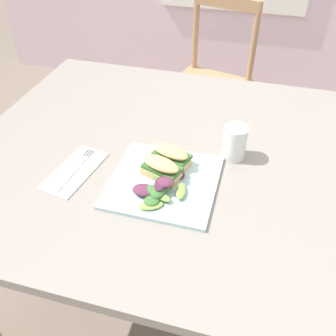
{
  "coord_description": "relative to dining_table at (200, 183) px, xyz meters",
  "views": [
    {
      "loc": [
        0.06,
        -0.85,
        1.4
      ],
      "look_at": [
        -0.14,
        -0.12,
        0.76
      ],
      "focal_mm": 39.38,
      "sensor_mm": 36.0,
      "label": 1
    }
  ],
  "objects": [
    {
      "name": "chair_wooden_far",
      "position": [
        -0.14,
        1.02,
        -0.19
      ],
      "size": [
        0.49,
        0.49,
        0.87
      ],
      "color": "tan",
      "rests_on": "ground"
    },
    {
      "name": "ground_plane",
      "position": [
        0.07,
        0.02,
        -0.63
      ],
      "size": [
        8.13,
        8.13,
        0.0
      ],
      "primitive_type": "plane",
      "color": "#7A6B5B"
    },
    {
      "name": "salad_mixed_greens",
      "position": [
        -0.07,
        -0.19,
        0.13
      ],
      "size": [
        0.14,
        0.18,
        0.04
      ],
      "color": "#84A84C",
      "rests_on": "plate_lunch"
    },
    {
      "name": "sandwich_half_front",
      "position": [
        -0.09,
        -0.13,
        0.14
      ],
      "size": [
        0.12,
        0.09,
        0.06
      ],
      "color": "#DBB270",
      "rests_on": "plate_lunch"
    },
    {
      "name": "plate_lunch",
      "position": [
        -0.08,
        -0.14,
        0.11
      ],
      "size": [
        0.28,
        0.28,
        0.01
      ],
      "primitive_type": "cube",
      "color": "silver",
      "rests_on": "dining_table"
    },
    {
      "name": "fork_on_napkin",
      "position": [
        -0.32,
        -0.14,
        0.11
      ],
      "size": [
        0.03,
        0.19,
        0.0
      ],
      "color": "silver",
      "rests_on": "napkin_folded"
    },
    {
      "name": "napkin_folded",
      "position": [
        -0.33,
        -0.16,
        0.11
      ],
      "size": [
        0.12,
        0.22,
        0.0
      ],
      "primitive_type": "cube",
      "rotation": [
        0.0,
        0.0,
        -0.15
      ],
      "color": "silver",
      "rests_on": "dining_table"
    },
    {
      "name": "cup_extra_side",
      "position": [
        0.08,
        0.02,
        0.16
      ],
      "size": [
        0.07,
        0.07,
        0.1
      ],
      "primitive_type": "cylinder",
      "color": "white",
      "rests_on": "dining_table"
    },
    {
      "name": "sandwich_half_back",
      "position": [
        -0.08,
        -0.07,
        0.14
      ],
      "size": [
        0.12,
        0.09,
        0.06
      ],
      "color": "#DBB270",
      "rests_on": "plate_lunch"
    },
    {
      "name": "dining_table",
      "position": [
        0.0,
        0.0,
        0.0
      ],
      "size": [
        1.39,
        1.02,
        0.74
      ],
      "color": "gray",
      "rests_on": "ground"
    }
  ]
}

